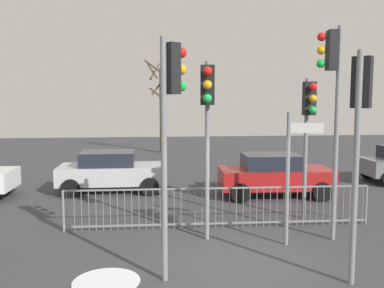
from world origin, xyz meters
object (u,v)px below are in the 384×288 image
Objects in this scene: traffic_light_mid_left at (332,85)px; car_red_far at (274,174)px; car_silver_mid at (111,171)px; bare_tree_left at (161,106)px; traffic_light_mid_right at (360,115)px; direction_sign_post at (291,172)px; traffic_light_rear_right at (207,110)px; traffic_light_foreground_right at (309,117)px; traffic_light_rear_left at (170,104)px.

car_red_far is at bearing 4.72° from traffic_light_mid_left.
bare_tree_left reaches higher than car_silver_mid.
traffic_light_mid_right is 2.44m from direction_sign_post.
traffic_light_rear_right is 5.75m from car_red_far.
traffic_light_mid_left is at bearing -78.73° from bare_tree_left.
traffic_light_mid_left is 1.31× the size of car_silver_mid.
traffic_light_mid_left reaches higher than traffic_light_rear_right.
direction_sign_post is at bearing 173.78° from traffic_light_rear_right.
direction_sign_post is 0.52× the size of bare_tree_left.
car_red_far is (-0.01, 2.93, -2.10)m from traffic_light_foreground_right.
traffic_light_rear_right is 1.08× the size of car_red_far.
direction_sign_post reaches higher than car_silver_mid.
traffic_light_rear_right is (-2.86, 0.19, -0.57)m from traffic_light_mid_left.
traffic_light_foreground_right is (0.59, 3.84, -0.19)m from traffic_light_mid_right.
traffic_light_foreground_right is at bearing -146.78° from traffic_light_rear_right.
direction_sign_post is at bearing -82.20° from bare_tree_left.
traffic_light_mid_right is 9.85m from car_silver_mid.
traffic_light_rear_right reaches higher than traffic_light_mid_right.
bare_tree_left is (-3.41, 17.11, -0.67)m from traffic_light_mid_left.
bare_tree_left is at bearing 108.28° from car_red_far.
traffic_light_mid_right is (-0.49, -2.23, -0.59)m from traffic_light_mid_left.
car_silver_mid is at bearing 157.12° from traffic_light_rear_left.
traffic_light_rear_left is 3.37m from traffic_light_mid_right.
traffic_light_rear_left is at bearing 40.46° from traffic_light_foreground_right.
bare_tree_left is at bearing -80.47° from traffic_light_rear_right.
car_red_far is 13.24m from bare_tree_left.
traffic_light_mid_right is at bearing 142.19° from traffic_light_rear_right.
traffic_light_mid_left is 1.13× the size of traffic_light_rear_left.
traffic_light_rear_right is at bearing 117.94° from traffic_light_rear_left.
traffic_light_rear_right reaches higher than car_red_far.
traffic_light_foreground_right is 15.90m from bare_tree_left.
traffic_light_mid_left reaches higher than traffic_light_mid_right.
traffic_light_foreground_right is 3.30m from traffic_light_rear_right.
traffic_light_foreground_right is 0.93× the size of traffic_light_rear_right.
bare_tree_left reaches higher than traffic_light_mid_left.
traffic_light_rear_left reaches higher than traffic_light_foreground_right.
traffic_light_foreground_right reaches higher than car_red_far.
bare_tree_left is (0.41, 18.86, -0.26)m from traffic_light_rear_left.
traffic_light_foreground_right is (0.10, 1.60, -0.78)m from traffic_light_mid_left.
traffic_light_mid_left is 1.79m from traffic_light_foreground_right.
bare_tree_left reaches higher than car_red_far.
traffic_light_rear_left reaches higher than traffic_light_mid_right.
traffic_light_rear_right is at bearing -171.33° from direction_sign_post.
traffic_light_rear_left reaches higher than car_red_far.
traffic_light_rear_right is 2.33m from direction_sign_post.
car_silver_mid is (-4.55, 6.15, -0.94)m from direction_sign_post.
bare_tree_left is at bearing -77.33° from traffic_light_foreground_right.
traffic_light_foreground_right is at bearing -87.14° from car_red_far.
bare_tree_left is at bearing 140.94° from traffic_light_mid_right.
traffic_light_mid_right is at bearing 45.99° from traffic_light_rear_left.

